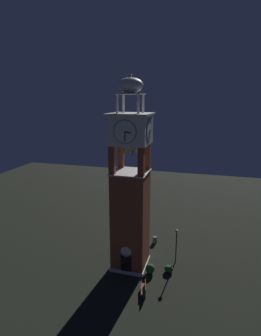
{
  "coord_description": "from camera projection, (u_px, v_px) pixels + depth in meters",
  "views": [
    {
      "loc": [
        7.19,
        -25.55,
        17.51
      ],
      "look_at": [
        0.0,
        0.0,
        10.81
      ],
      "focal_mm": 29.65,
      "sensor_mm": 36.0,
      "label": 1
    }
  ],
  "objects": [
    {
      "name": "shrub_left_of_tower",
      "position": [
        150.0,
        269.0,
        28.43
      ],
      "size": [
        0.96,
        0.96,
        1.03
      ],
      "primitive_type": "ellipsoid",
      "color": "#28562D",
      "rests_on": "ground"
    },
    {
      "name": "trash_bin",
      "position": [
        155.0,
        240.0,
        34.51
      ],
      "size": [
        0.52,
        0.52,
        0.8
      ],
      "primitive_type": "cylinder",
      "color": "#4C4C51",
      "rests_on": "ground"
    },
    {
      "name": "lamp_post",
      "position": [
        176.0,
        240.0,
        29.88
      ],
      "size": [
        0.36,
        0.36,
        3.9
      ],
      "color": "black",
      "rests_on": "ground"
    },
    {
      "name": "ground",
      "position": [
        130.0,
        265.0,
        30.02
      ],
      "size": [
        80.0,
        80.0,
        0.0
      ],
      "primitive_type": "plane",
      "color": "black"
    },
    {
      "name": "clock_tower",
      "position": [
        130.0,
        194.0,
        28.03
      ],
      "size": [
        4.0,
        4.0,
        19.6
      ],
      "color": "brown",
      "rests_on": "ground"
    },
    {
      "name": "shrub_near_entry",
      "position": [
        169.0,
        269.0,
        28.69
      ],
      "size": [
        0.92,
        0.92,
        0.72
      ],
      "primitive_type": "ellipsoid",
      "color": "#28562D",
      "rests_on": "ground"
    },
    {
      "name": "park_bench",
      "position": [
        144.0,
        289.0,
        25.5
      ],
      "size": [
        0.8,
        1.66,
        0.95
      ],
      "color": "brown",
      "rests_on": "ground"
    }
  ]
}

